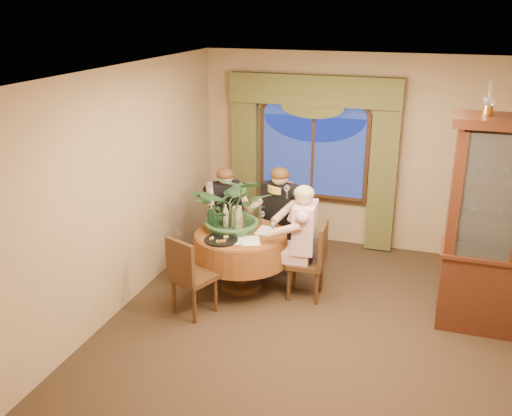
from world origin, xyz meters
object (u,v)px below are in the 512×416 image
(chair_back_right, at_px, (289,235))
(person_scarf, at_px, (280,219))
(person_pink, at_px, (304,242))
(oil_lamp_left, at_px, (489,98))
(chair_right, at_px, (306,261))
(olive_bowl, at_px, (240,233))
(wine_bottle_1, at_px, (210,218))
(wine_bottle_3, at_px, (226,217))
(wine_bottle_2, at_px, (225,214))
(stoneware_vase, at_px, (237,218))
(centerpiece_plant, at_px, (235,180))
(chair_front_left, at_px, (194,275))
(wine_bottle_0, at_px, (214,218))
(chair_back, at_px, (233,230))
(person_back, at_px, (226,215))
(dining_table, at_px, (241,260))

(chair_back_right, xyz_separation_m, person_scarf, (-0.10, -0.07, 0.24))
(person_pink, bearing_deg, oil_lamp_left, -97.67)
(chair_right, distance_m, person_pink, 0.24)
(olive_bowl, xyz_separation_m, wine_bottle_1, (-0.40, -0.00, 0.14))
(olive_bowl, distance_m, wine_bottle_3, 0.29)
(oil_lamp_left, height_order, wine_bottle_2, oil_lamp_left)
(person_pink, bearing_deg, person_scarf, 32.92)
(stoneware_vase, xyz_separation_m, centerpiece_plant, (-0.02, 0.00, 0.50))
(oil_lamp_left, distance_m, chair_front_left, 3.66)
(chair_right, bearing_deg, stoneware_vase, 83.11)
(person_scarf, distance_m, wine_bottle_3, 0.85)
(oil_lamp_left, distance_m, wine_bottle_1, 3.43)
(person_scarf, bearing_deg, wine_bottle_3, 74.46)
(olive_bowl, bearing_deg, chair_back_right, 63.86)
(wine_bottle_1, bearing_deg, olive_bowl, 0.13)
(person_pink, xyz_separation_m, wine_bottle_0, (-1.13, -0.11, 0.20))
(wine_bottle_1, relative_size, wine_bottle_3, 1.00)
(chair_back, xyz_separation_m, person_scarf, (0.67, 0.01, 0.24))
(person_back, distance_m, olive_bowl, 0.88)
(person_pink, relative_size, stoneware_vase, 4.79)
(stoneware_vase, xyz_separation_m, wine_bottle_3, (-0.14, -0.05, 0.02))
(chair_right, height_order, centerpiece_plant, centerpiece_plant)
(person_scarf, bearing_deg, centerpiece_plant, 78.68)
(oil_lamp_left, height_order, olive_bowl, oil_lamp_left)
(wine_bottle_2, bearing_deg, person_scarf, 42.98)
(person_pink, bearing_deg, centerpiece_plant, 82.51)
(centerpiece_plant, height_order, wine_bottle_3, centerpiece_plant)
(oil_lamp_left, xyz_separation_m, wine_bottle_3, (-2.85, 0.08, -1.62))
(chair_front_left, height_order, wine_bottle_1, wine_bottle_1)
(chair_back_right, distance_m, person_scarf, 0.27)
(chair_front_left, relative_size, wine_bottle_0, 2.91)
(oil_lamp_left, distance_m, wine_bottle_3, 3.28)
(chair_back_right, height_order, person_pink, person_pink)
(centerpiece_plant, bearing_deg, stoneware_vase, -5.97)
(wine_bottle_1, bearing_deg, person_back, 96.30)
(person_back, height_order, wine_bottle_3, person_back)
(person_pink, relative_size, wine_bottle_2, 4.31)
(chair_back_right, distance_m, chair_back, 0.77)
(olive_bowl, bearing_deg, wine_bottle_1, -179.87)
(stoneware_vase, bearing_deg, chair_right, -4.66)
(chair_right, xyz_separation_m, wine_bottle_0, (-1.17, -0.07, 0.44))
(stoneware_vase, bearing_deg, oil_lamp_left, -2.67)
(chair_back, xyz_separation_m, chair_front_left, (0.05, -1.43, 0.00))
(chair_back_right, relative_size, wine_bottle_3, 2.91)
(dining_table, xyz_separation_m, person_back, (-0.46, 0.68, 0.31))
(wine_bottle_1, bearing_deg, stoneware_vase, 27.66)
(chair_right, bearing_deg, chair_back, 59.27)
(person_pink, bearing_deg, chair_back, 57.28)
(chair_right, height_order, person_pink, person_pink)
(person_back, bearing_deg, wine_bottle_1, 62.08)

